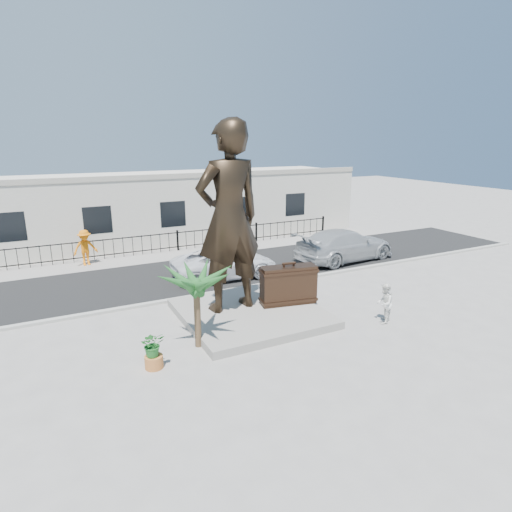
{
  "coord_description": "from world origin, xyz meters",
  "views": [
    {
      "loc": [
        -7.37,
        -12.51,
        6.78
      ],
      "look_at": [
        0.0,
        2.0,
        2.3
      ],
      "focal_mm": 30.0,
      "sensor_mm": 36.0,
      "label": 1
    }
  ],
  "objects": [
    {
      "name": "plinth",
      "position": [
        -0.5,
        1.5,
        0.15
      ],
      "size": [
        5.2,
        5.2,
        0.3
      ],
      "primitive_type": "cube",
      "color": "gray",
      "rests_on": "ground"
    },
    {
      "name": "suitcase",
      "position": [
        1.17,
        1.42,
        1.09
      ],
      "size": [
        2.32,
        1.12,
        1.57
      ],
      "primitive_type": "cube",
      "rotation": [
        0.0,
        0.0,
        -0.19
      ],
      "color": "#311F14",
      "rests_on": "plinth"
    },
    {
      "name": "car_silver",
      "position": [
        7.93,
        6.36,
        0.9
      ],
      "size": [
        6.35,
        3.03,
        1.79
      ],
      "primitive_type": "imported",
      "rotation": [
        0.0,
        0.0,
        1.66
      ],
      "color": "#A9ACAE",
      "rests_on": "street"
    },
    {
      "name": "fence",
      "position": [
        0.0,
        12.8,
        0.6
      ],
      "size": [
        22.0,
        0.1,
        1.2
      ],
      "primitive_type": "cube",
      "color": "black",
      "rests_on": "ground"
    },
    {
      "name": "building",
      "position": [
        0.0,
        17.0,
        2.2
      ],
      "size": [
        28.0,
        7.0,
        4.4
      ],
      "primitive_type": "cube",
      "color": "silver",
      "rests_on": "ground"
    },
    {
      "name": "far_sidewalk",
      "position": [
        0.0,
        12.0,
        0.01
      ],
      "size": [
        40.0,
        2.5,
        0.02
      ],
      "primitive_type": "cube",
      "color": "#9E9991",
      "rests_on": "ground"
    },
    {
      "name": "statue",
      "position": [
        -1.12,
        2.04,
        3.91
      ],
      "size": [
        2.78,
        1.96,
        7.22
      ],
      "primitive_type": "imported",
      "rotation": [
        0.0,
        0.0,
        3.23
      ],
      "color": "black",
      "rests_on": "plinth"
    },
    {
      "name": "ground",
      "position": [
        0.0,
        0.0,
        0.0
      ],
      "size": [
        100.0,
        100.0,
        0.0
      ],
      "primitive_type": "plane",
      "color": "#9E9991",
      "rests_on": "ground"
    },
    {
      "name": "tourist",
      "position": [
        3.77,
        -1.27,
        0.79
      ],
      "size": [
        0.97,
        0.94,
        1.57
      ],
      "primitive_type": "imported",
      "rotation": [
        0.0,
        0.0,
        3.82
      ],
      "color": "white",
      "rests_on": "ground"
    },
    {
      "name": "planter",
      "position": [
        -4.84,
        -0.65,
        0.2
      ],
      "size": [
        0.56,
        0.56,
        0.4
      ],
      "primitive_type": "cylinder",
      "color": "#BD6C32",
      "rests_on": "ground"
    },
    {
      "name": "palm_tree",
      "position": [
        -3.16,
        0.08,
        0.0
      ],
      "size": [
        1.8,
        1.8,
        3.2
      ],
      "primitive_type": null,
      "color": "#1D501F",
      "rests_on": "ground"
    },
    {
      "name": "car_white",
      "position": [
        0.54,
        6.55,
        0.74
      ],
      "size": [
        5.4,
        2.69,
        1.47
      ],
      "primitive_type": "imported",
      "rotation": [
        0.0,
        0.0,
        1.52
      ],
      "color": "white",
      "rests_on": "street"
    },
    {
      "name": "shrub",
      "position": [
        -4.84,
        -0.65,
        0.8
      ],
      "size": [
        0.76,
        0.68,
        0.8
      ],
      "primitive_type": "imported",
      "rotation": [
        0.0,
        0.0,
        -0.08
      ],
      "color": "#226926",
      "rests_on": "planter"
    },
    {
      "name": "curb",
      "position": [
        0.0,
        4.5,
        0.06
      ],
      "size": [
        40.0,
        0.25,
        0.12
      ],
      "primitive_type": "cube",
      "color": "#A5A399",
      "rests_on": "ground"
    },
    {
      "name": "street",
      "position": [
        0.0,
        8.0,
        0.01
      ],
      "size": [
        40.0,
        7.0,
        0.01
      ],
      "primitive_type": "cube",
      "color": "black",
      "rests_on": "ground"
    },
    {
      "name": "worker",
      "position": [
        -5.45,
        11.96,
        1.01
      ],
      "size": [
        1.39,
        0.96,
        1.98
      ],
      "primitive_type": "imported",
      "rotation": [
        0.0,
        0.0,
        0.19
      ],
      "color": "orange",
      "rests_on": "far_sidewalk"
    }
  ]
}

